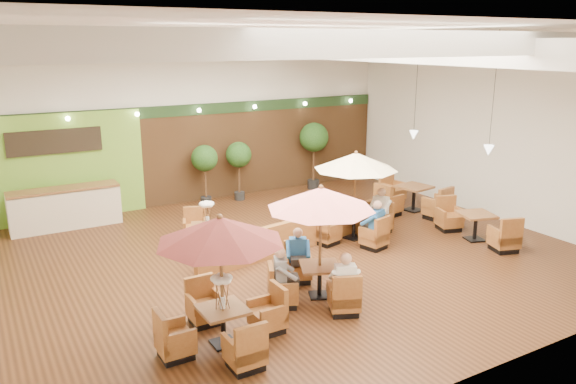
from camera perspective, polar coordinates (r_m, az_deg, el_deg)
room at (r=14.40m, az=-1.62°, el=8.83°), size 14.04×14.00×5.52m
service_counter at (r=17.25m, az=-21.68°, el=-1.53°), size 3.00×0.75×1.18m
booth_divider at (r=14.38m, az=0.92°, el=-4.34°), size 5.91×1.19×0.83m
table_0 at (r=9.66m, az=-6.83°, el=-6.57°), size 2.34×2.34×2.42m
table_1 at (r=11.37m, az=3.09°, el=-2.56°), size 2.38×2.53×2.43m
table_2 at (r=14.97m, az=6.85°, el=1.33°), size 2.47×2.47×2.43m
table_3 at (r=14.37m, az=-8.15°, el=-4.19°), size 1.03×2.55×1.49m
table_4 at (r=15.92m, az=18.49°, el=-3.41°), size 1.06×2.68×0.95m
table_5 at (r=17.94m, az=11.95°, el=-0.82°), size 1.94×2.83×1.03m
topiary_0 at (r=18.29m, az=-8.47°, el=3.18°), size 0.85×0.85×1.98m
topiary_1 at (r=18.76m, az=-5.03°, el=3.57°), size 0.85×0.85×1.98m
topiary_2 at (r=20.10m, az=2.65°, el=5.31°), size 1.04×1.04×2.41m
diner_0 at (r=11.06m, az=5.79°, el=-8.59°), size 0.46×0.44×0.83m
diner_1 at (r=12.43m, az=1.02°, el=-5.87°), size 0.43×0.42×0.78m
diner_2 at (r=11.31m, az=-0.53°, el=-8.01°), size 0.42×0.45×0.81m
diner_3 at (r=14.54m, az=8.82°, el=-2.82°), size 0.46×0.43×0.84m
diner_4 at (r=15.73m, az=9.33°, el=-1.47°), size 0.43×0.46×0.83m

